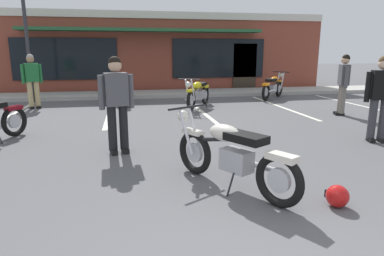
{
  "coord_description": "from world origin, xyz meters",
  "views": [
    {
      "loc": [
        -0.79,
        -1.61,
        1.75
      ],
      "look_at": [
        0.2,
        3.53,
        0.55
      ],
      "focal_mm": 31.34,
      "sensor_mm": 36.0,
      "label": 1
    }
  ],
  "objects_px": {
    "motorcycle_foreground_classic": "(231,154)",
    "parking_lot_lamp_post": "(22,2)",
    "motorcycle_silver_naked": "(117,88)",
    "person_in_black_shirt": "(117,99)",
    "person_in_shorts_foreground": "(343,81)",
    "motorcycle_blue_standard": "(273,86)",
    "helmet_on_pavement": "(337,196)",
    "person_by_back_row": "(381,94)",
    "person_near_building": "(32,78)",
    "motorcycle_red_sportbike": "(198,93)"
  },
  "relations": [
    {
      "from": "motorcycle_foreground_classic",
      "to": "parking_lot_lamp_post",
      "type": "bearing_deg",
      "value": 118.28
    },
    {
      "from": "motorcycle_foreground_classic",
      "to": "person_by_back_row",
      "type": "xyz_separation_m",
      "value": [
        3.52,
        1.68,
        0.49
      ]
    },
    {
      "from": "person_by_back_row",
      "to": "helmet_on_pavement",
      "type": "relative_size",
      "value": 6.44
    },
    {
      "from": "motorcycle_blue_standard",
      "to": "person_by_back_row",
      "type": "bearing_deg",
      "value": -95.49
    },
    {
      "from": "motorcycle_blue_standard",
      "to": "person_in_black_shirt",
      "type": "height_order",
      "value": "person_in_black_shirt"
    },
    {
      "from": "person_in_black_shirt",
      "to": "helmet_on_pavement",
      "type": "xyz_separation_m",
      "value": [
        2.51,
        -2.63,
        -0.82
      ]
    },
    {
      "from": "motorcycle_red_sportbike",
      "to": "motorcycle_silver_naked",
      "type": "height_order",
      "value": "same"
    },
    {
      "from": "motorcycle_foreground_classic",
      "to": "motorcycle_silver_naked",
      "type": "relative_size",
      "value": 0.92
    },
    {
      "from": "motorcycle_foreground_classic",
      "to": "parking_lot_lamp_post",
      "type": "height_order",
      "value": "parking_lot_lamp_post"
    },
    {
      "from": "motorcycle_blue_standard",
      "to": "person_by_back_row",
      "type": "xyz_separation_m",
      "value": [
        -0.6,
        -6.22,
        0.49
      ]
    },
    {
      "from": "motorcycle_silver_naked",
      "to": "person_near_building",
      "type": "bearing_deg",
      "value": -168.39
    },
    {
      "from": "person_in_black_shirt",
      "to": "helmet_on_pavement",
      "type": "height_order",
      "value": "person_in_black_shirt"
    },
    {
      "from": "motorcycle_blue_standard",
      "to": "parking_lot_lamp_post",
      "type": "height_order",
      "value": "parking_lot_lamp_post"
    },
    {
      "from": "motorcycle_blue_standard",
      "to": "helmet_on_pavement",
      "type": "xyz_separation_m",
      "value": [
        -3.08,
        -8.67,
        -0.33
      ]
    },
    {
      "from": "motorcycle_red_sportbike",
      "to": "motorcycle_foreground_classic",
      "type": "bearing_deg",
      "value": -98.18
    },
    {
      "from": "person_in_black_shirt",
      "to": "person_near_building",
      "type": "distance_m",
      "value": 5.97
    },
    {
      "from": "person_by_back_row",
      "to": "parking_lot_lamp_post",
      "type": "xyz_separation_m",
      "value": [
        -8.07,
        6.78,
        2.38
      ]
    },
    {
      "from": "person_by_back_row",
      "to": "motorcycle_red_sportbike",
      "type": "bearing_deg",
      "value": 118.77
    },
    {
      "from": "person_in_shorts_foreground",
      "to": "motorcycle_red_sportbike",
      "type": "bearing_deg",
      "value": 151.31
    },
    {
      "from": "motorcycle_silver_naked",
      "to": "person_in_black_shirt",
      "type": "distance_m",
      "value": 5.87
    },
    {
      "from": "person_near_building",
      "to": "person_in_black_shirt",
      "type": "bearing_deg",
      "value": -63.17
    },
    {
      "from": "motorcycle_blue_standard",
      "to": "person_in_black_shirt",
      "type": "relative_size",
      "value": 1.0
    },
    {
      "from": "motorcycle_silver_naked",
      "to": "person_in_shorts_foreground",
      "type": "distance_m",
      "value": 7.06
    },
    {
      "from": "person_in_shorts_foreground",
      "to": "helmet_on_pavement",
      "type": "relative_size",
      "value": 6.44
    },
    {
      "from": "motorcycle_blue_standard",
      "to": "person_near_building",
      "type": "xyz_separation_m",
      "value": [
        -8.28,
        -0.7,
        0.49
      ]
    },
    {
      "from": "motorcycle_foreground_classic",
      "to": "person_in_shorts_foreground",
      "type": "xyz_separation_m",
      "value": [
        4.6,
        4.4,
        0.49
      ]
    },
    {
      "from": "motorcycle_red_sportbike",
      "to": "person_in_black_shirt",
      "type": "xyz_separation_m",
      "value": [
        -2.39,
        -4.56,
        0.49
      ]
    },
    {
      "from": "motorcycle_foreground_classic",
      "to": "person_in_black_shirt",
      "type": "xyz_separation_m",
      "value": [
        -1.47,
        1.86,
        0.49
      ]
    },
    {
      "from": "motorcycle_silver_naked",
      "to": "parking_lot_lamp_post",
      "type": "height_order",
      "value": "parking_lot_lamp_post"
    },
    {
      "from": "motorcycle_blue_standard",
      "to": "motorcycle_foreground_classic",
      "type": "bearing_deg",
      "value": -117.57
    },
    {
      "from": "motorcycle_blue_standard",
      "to": "person_in_black_shirt",
      "type": "distance_m",
      "value": 8.24
    },
    {
      "from": "motorcycle_foreground_classic",
      "to": "motorcycle_red_sportbike",
      "type": "bearing_deg",
      "value": 81.82
    },
    {
      "from": "motorcycle_foreground_classic",
      "to": "helmet_on_pavement",
      "type": "xyz_separation_m",
      "value": [
        1.04,
        -0.77,
        -0.33
      ]
    },
    {
      "from": "person_in_black_shirt",
      "to": "person_in_shorts_foreground",
      "type": "height_order",
      "value": "same"
    },
    {
      "from": "person_in_black_shirt",
      "to": "parking_lot_lamp_post",
      "type": "height_order",
      "value": "parking_lot_lamp_post"
    },
    {
      "from": "motorcycle_foreground_classic",
      "to": "motorcycle_blue_standard",
      "type": "relative_size",
      "value": 1.12
    },
    {
      "from": "person_in_shorts_foreground",
      "to": "person_by_back_row",
      "type": "height_order",
      "value": "same"
    },
    {
      "from": "person_near_building",
      "to": "person_by_back_row",
      "type": "bearing_deg",
      "value": -35.64
    },
    {
      "from": "motorcycle_silver_naked",
      "to": "person_in_shorts_foreground",
      "type": "relative_size",
      "value": 1.22
    },
    {
      "from": "parking_lot_lamp_post",
      "to": "person_near_building",
      "type": "bearing_deg",
      "value": -73.01
    },
    {
      "from": "motorcycle_foreground_classic",
      "to": "person_by_back_row",
      "type": "relative_size",
      "value": 1.12
    },
    {
      "from": "person_near_building",
      "to": "motorcycle_blue_standard",
      "type": "bearing_deg",
      "value": 4.86
    },
    {
      "from": "motorcycle_foreground_classic",
      "to": "person_in_black_shirt",
      "type": "bearing_deg",
      "value": 128.25
    },
    {
      "from": "motorcycle_red_sportbike",
      "to": "person_in_black_shirt",
      "type": "relative_size",
      "value": 1.13
    },
    {
      "from": "motorcycle_red_sportbike",
      "to": "parking_lot_lamp_post",
      "type": "distance_m",
      "value": 6.51
    },
    {
      "from": "motorcycle_blue_standard",
      "to": "person_in_shorts_foreground",
      "type": "xyz_separation_m",
      "value": [
        0.48,
        -3.49,
        0.49
      ]
    },
    {
      "from": "motorcycle_blue_standard",
      "to": "helmet_on_pavement",
      "type": "bearing_deg",
      "value": -109.57
    },
    {
      "from": "person_in_black_shirt",
      "to": "parking_lot_lamp_post",
      "type": "xyz_separation_m",
      "value": [
        -3.08,
        6.6,
        2.38
      ]
    },
    {
      "from": "motorcycle_foreground_classic",
      "to": "helmet_on_pavement",
      "type": "bearing_deg",
      "value": -36.54
    },
    {
      "from": "motorcycle_red_sportbike",
      "to": "person_near_building",
      "type": "bearing_deg",
      "value": 171.36
    }
  ]
}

